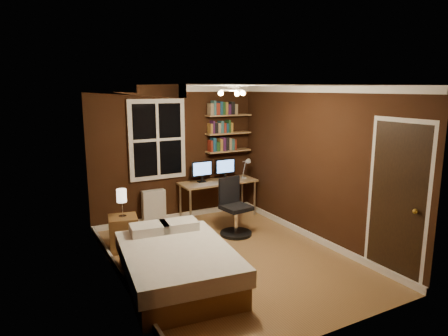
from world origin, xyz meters
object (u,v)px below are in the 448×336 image
bed (177,265)px  bedside_lamp (122,203)px  monitor_left (202,172)px  office_chair (234,213)px  radiator (154,207)px  desk (218,184)px  desk_lamp (246,168)px  nightstand (124,233)px  monitor_right (225,169)px

bed → bedside_lamp: (-0.31, 1.46, 0.48)m
monitor_left → office_chair: monitor_left is taller
radiator → desk: (1.24, -0.19, 0.33)m
radiator → monitor_left: (0.93, -0.11, 0.60)m
desk_lamp → bedside_lamp: bearing=-166.4°
nightstand → desk: (2.04, 0.74, 0.38)m
monitor_right → desk_lamp: desk_lamp is taller
bedside_lamp → monitor_left: (1.74, 0.81, 0.17)m
radiator → monitor_left: size_ratio=1.53×
monitor_right → desk_lamp: size_ratio=0.94×
bed → office_chair: size_ratio=2.00×
monitor_left → monitor_right: 0.50m
radiator → bedside_lamp: bearing=-131.0°
bed → bedside_lamp: bearing=108.4°
monitor_left → office_chair: size_ratio=0.42×
office_chair → nightstand: bearing=164.4°
bed → desk_lamp: size_ratio=4.45×
monitor_right → bedside_lamp: bearing=-160.1°
bed → radiator: size_ratio=3.07×
bed → desk_lamp: 3.18m
radiator → desk_lamp: (1.81, -0.29, 0.61)m
bed → office_chair: bearing=44.9°
desk → monitor_left: monitor_left is taller
bedside_lamp → radiator: bearing=49.0°
bedside_lamp → monitor_right: 2.38m
radiator → desk_lamp: size_ratio=1.45×
monitor_right → monitor_left: bearing=180.0°
bed → bedside_lamp: bedside_lamp is taller
monitor_left → desk_lamp: desk_lamp is taller
bedside_lamp → desk_lamp: 2.69m
monitor_left → nightstand: bearing=-155.0°
nightstand → desk: size_ratio=0.35×
office_chair → radiator: bearing=123.6°
monitor_right → desk: bearing=-159.2°
radiator → desk: size_ratio=0.42×
monitor_right → office_chair: monitor_right is taller
desk → monitor_right: bearing=20.8°
bed → monitor_left: bearing=64.4°
nightstand → bedside_lamp: bearing=0.0°
desk → monitor_left: size_ratio=3.61×
desk_lamp → office_chair: size_ratio=0.45×
nightstand → monitor_right: monitor_right is taller
nightstand → radiator: radiator is taller
nightstand → radiator: bearing=59.5°
radiator → desk_lamp: desk_lamp is taller
bedside_lamp → monitor_left: bearing=25.0°
monitor_right → nightstand: bearing=-160.1°
monitor_left → desk_lamp: (0.87, -0.18, 0.02)m
monitor_left → monitor_right: same height
nightstand → monitor_right: bearing=30.5°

